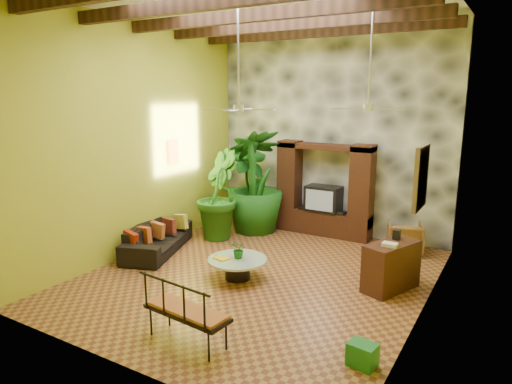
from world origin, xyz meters
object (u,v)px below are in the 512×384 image
Objects in this scene: ceiling_fan_front at (239,97)px; iron_bench at (183,308)px; ceiling_fan_back at (369,96)px; wicker_armchair at (405,237)px; sofa at (158,238)px; tall_plant_b at (217,194)px; tall_plant_c at (255,181)px; coffee_table at (238,266)px; side_console at (391,266)px; green_bin at (362,355)px; entertainment_center at (324,196)px; tall_plant_a at (247,184)px.

ceiling_fan_front reaches higher than iron_bench.
ceiling_fan_back reaches higher than wicker_armchair.
tall_plant_b reaches higher than sofa.
tall_plant_c is 2.31× the size of coffee_table.
sofa is at bearing 143.46° from iron_bench.
side_console is 3.05× the size of green_bin.
entertainment_center is at bearing 99.15° from iron_bench.
ceiling_fan_back reaches higher than iron_bench.
ceiling_fan_front is 3.70m from iron_bench.
sofa is 4.05m from iron_bench.
coffee_table is at bearing -46.31° from tall_plant_b.
sofa reaches higher than coffee_table.
sofa is 1.80m from tall_plant_b.
side_console is (4.46, -0.92, -0.64)m from tall_plant_b.
sofa is 2.39m from coffee_table.
sofa reaches higher than green_bin.
iron_bench is (1.94, -5.17, -0.75)m from tall_plant_c.
ceiling_fan_front reaches higher than green_bin.
ceiling_fan_front is at bearing -45.77° from tall_plant_b.
side_console is (2.34, -2.49, -0.53)m from entertainment_center.
iron_bench is 3.89m from side_console.
iron_bench is 3.82× the size of green_bin.
sofa is at bearing 171.04° from coffee_table.
ceiling_fan_front is at bearing 152.02° from green_bin.
ceiling_fan_back is at bearing -21.82° from tall_plant_c.
entertainment_center is 2.20m from wicker_armchair.
tall_plant_c is (1.04, 2.46, 0.98)m from sofa.
ceiling_fan_front and ceiling_fan_back have the same top height.
entertainment_center is at bearing 117.69° from green_bin.
tall_plant_a reaches higher than side_console.
iron_bench is at bearing -66.74° from tall_plant_a.
wicker_armchair is at bearing -9.37° from entertainment_center.
side_console is (4.98, 0.62, 0.11)m from sofa.
wicker_armchair is at bearing 4.85° from tall_plant_c.
ceiling_fan_back is at bearing -5.72° from tall_plant_b.
coffee_table is at bearing -140.68° from ceiling_fan_back.
wicker_armchair is (2.28, 3.19, -3.06)m from ceiling_fan_front.
sofa is (-2.64, -3.11, -0.64)m from entertainment_center.
ceiling_fan_back is at bearing 164.77° from side_console.
sofa is at bearing 12.23° from wicker_armchair.
ceiling_fan_back is 1.71× the size of side_console.
ceiling_fan_back reaches higher than sofa.
side_console is (0.74, -0.55, -2.97)m from ceiling_fan_back.
entertainment_center is at bearing 85.28° from coffee_table.
tall_plant_b is (-4.20, -1.22, 0.74)m from wicker_armchair.
tall_plant_a is at bearing -18.00° from wicker_armchair.
ceiling_fan_back is 0.84× the size of sofa.
tall_plant_c is (-3.68, -0.31, 0.96)m from wicker_armchair.
ceiling_fan_front is 1.00× the size of ceiling_fan_back.
tall_plant_b is 1.58× the size of iron_bench.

